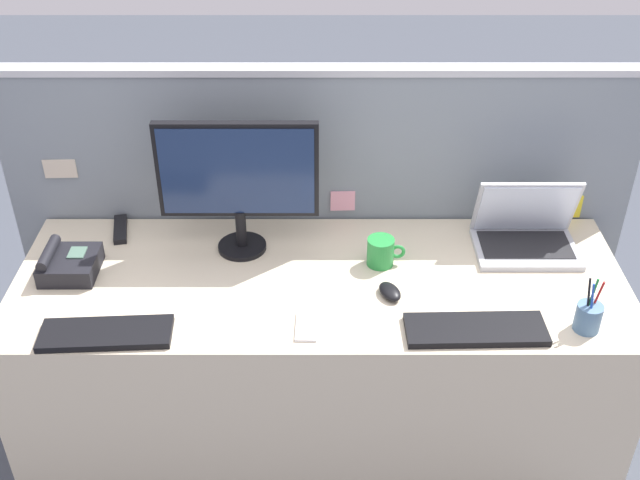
% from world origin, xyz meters
% --- Properties ---
extents(ground_plane, '(10.00, 10.00, 0.00)m').
position_xyz_m(ground_plane, '(0.00, 0.00, 0.00)').
color(ground_plane, '#424751').
extents(desk, '(2.01, 0.73, 0.74)m').
position_xyz_m(desk, '(0.00, 0.00, 0.37)').
color(desk, beige).
rests_on(desk, ground_plane).
extents(cubicle_divider, '(2.25, 0.08, 1.31)m').
position_xyz_m(cubicle_divider, '(0.00, 0.41, 0.66)').
color(cubicle_divider, gray).
rests_on(cubicle_divider, ground_plane).
extents(desktop_monitor, '(0.53, 0.17, 0.47)m').
position_xyz_m(desktop_monitor, '(-0.27, 0.18, 1.02)').
color(desktop_monitor, black).
rests_on(desktop_monitor, desk).
extents(laptop, '(0.35, 0.24, 0.25)m').
position_xyz_m(laptop, '(0.71, 0.19, 0.80)').
color(laptop, '#B2B5BC').
rests_on(laptop, desk).
extents(desk_phone, '(0.18, 0.18, 0.10)m').
position_xyz_m(desk_phone, '(-0.83, 0.03, 0.77)').
color(desk_phone, black).
rests_on(desk_phone, desk).
extents(keyboard_main, '(0.42, 0.15, 0.02)m').
position_xyz_m(keyboard_main, '(0.47, -0.27, 0.75)').
color(keyboard_main, black).
rests_on(keyboard_main, desk).
extents(keyboard_spare, '(0.40, 0.16, 0.02)m').
position_xyz_m(keyboard_spare, '(-0.64, -0.29, 0.75)').
color(keyboard_spare, black).
rests_on(keyboard_spare, desk).
extents(computer_mouse_right_hand, '(0.09, 0.12, 0.03)m').
position_xyz_m(computer_mouse_right_hand, '(0.22, -0.09, 0.75)').
color(computer_mouse_right_hand, black).
rests_on(computer_mouse_right_hand, desk).
extents(pen_cup, '(0.08, 0.08, 0.18)m').
position_xyz_m(pen_cup, '(0.80, -0.25, 0.78)').
color(pen_cup, '#4C7093').
rests_on(pen_cup, desk).
extents(cell_phone_white_slab, '(0.07, 0.13, 0.01)m').
position_xyz_m(cell_phone_white_slab, '(-0.04, -0.25, 0.74)').
color(cell_phone_white_slab, silver).
rests_on(cell_phone_white_slab, desk).
extents(tv_remote, '(0.08, 0.18, 0.02)m').
position_xyz_m(tv_remote, '(-0.72, 0.28, 0.75)').
color(tv_remote, black).
rests_on(tv_remote, desk).
extents(coffee_mug, '(0.13, 0.09, 0.10)m').
position_xyz_m(coffee_mug, '(0.20, 0.09, 0.78)').
color(coffee_mug, '#238438').
rests_on(coffee_mug, desk).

